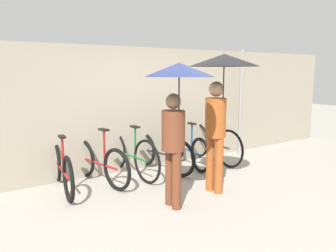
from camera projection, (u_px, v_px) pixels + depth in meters
name	position (u px, v px, depth m)	size (l,w,h in m)	color
ground_plane	(206.00, 205.00, 4.66)	(30.00, 30.00, 0.00)	#9E998E
back_wall	(135.00, 109.00, 6.26)	(11.11, 0.12, 2.33)	gray
parked_bicycle_0	(62.00, 168.00, 5.18)	(0.44, 1.75, 1.03)	black
parked_bicycle_1	(99.00, 162.00, 5.52)	(0.54, 1.65, 1.07)	black
parked_bicycle_2	(130.00, 154.00, 5.92)	(0.44, 1.81, 1.06)	black
parked_bicycle_3	(161.00, 152.00, 6.20)	(0.55, 1.66, 1.10)	black
parked_bicycle_4	(187.00, 149.00, 6.54)	(0.44, 1.64, 1.11)	black
parked_bicycle_5	(212.00, 143.00, 6.83)	(0.44, 1.76, 0.97)	black
pedestrian_leading	(177.00, 99.00, 4.28)	(0.90, 0.90, 1.99)	brown
pedestrian_center	(221.00, 85.00, 4.84)	(1.03, 1.03, 2.13)	#9E4C1E
awning_pole	(241.00, 103.00, 7.37)	(0.07, 0.07, 2.36)	gray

